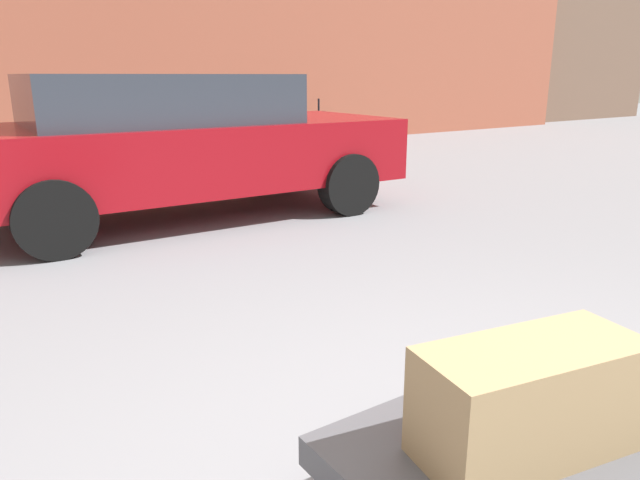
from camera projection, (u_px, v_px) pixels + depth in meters
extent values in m
cube|color=#4C4C51|center=(538.00, 452.00, 1.80)|extent=(1.21, 0.84, 0.10)
cylinder|color=black|center=(537.00, 416.00, 2.30)|extent=(0.24, 0.06, 0.24)
cube|color=#9E7F56|center=(531.00, 399.00, 1.69)|extent=(0.72, 0.41, 0.33)
cube|color=maroon|center=(187.00, 154.00, 5.94)|extent=(4.35, 1.92, 0.64)
cube|color=#2D333D|center=(158.00, 99.00, 5.67)|extent=(2.45, 1.65, 0.46)
cylinder|color=black|center=(272.00, 164.00, 7.46)|extent=(0.65, 0.24, 0.64)
cylinder|color=black|center=(349.00, 184.00, 6.08)|extent=(0.65, 0.24, 0.64)
cylinder|color=black|center=(26.00, 186.00, 5.99)|extent=(0.65, 0.24, 0.64)
cylinder|color=black|center=(54.00, 219.00, 4.61)|extent=(0.65, 0.24, 0.64)
torus|color=black|center=(271.00, 130.00, 11.62)|extent=(0.69, 0.31, 0.72)
torus|color=black|center=(322.00, 129.00, 11.85)|extent=(0.69, 0.31, 0.72)
cylinder|color=black|center=(297.00, 119.00, 11.68)|extent=(0.95, 0.40, 0.04)
cylinder|color=black|center=(287.00, 112.00, 11.60)|extent=(0.05, 0.05, 0.30)
cylinder|color=black|center=(319.00, 109.00, 11.73)|extent=(0.05, 0.05, 0.40)
cylinder|color=#383838|center=(204.00, 152.00, 8.72)|extent=(0.28, 0.28, 0.62)
cylinder|color=#383838|center=(281.00, 146.00, 9.44)|extent=(0.28, 0.28, 0.62)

